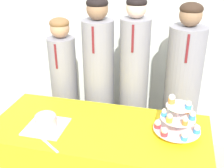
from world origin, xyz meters
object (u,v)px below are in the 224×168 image
cupcake_stand (178,119)px  student_3 (180,100)px  student_0 (65,93)px  student_1 (99,89)px  student_2 (133,92)px  cake_knife (46,141)px  round_cake (46,121)px

cupcake_stand → student_3: size_ratio=0.20×
student_0 → student_3: bearing=0.0°
student_0 → student_1: bearing=0.0°
cupcake_stand → student_0: 1.20m
cupcake_stand → student_2: size_ratio=0.20×
student_0 → student_1: student_1 is taller
cake_knife → cupcake_stand: 0.89m
round_cake → cupcake_stand: 0.91m
round_cake → student_0: student_0 is taller
round_cake → student_0: size_ratio=0.20×
cupcake_stand → student_3: 0.57m
cake_knife → student_1: student_1 is taller
student_3 → cupcake_stand: bearing=-92.3°
cupcake_stand → student_0: student_0 is taller
cupcake_stand → student_1: student_1 is taller
round_cake → student_2: student_2 is taller
round_cake → student_1: bearing=74.8°
student_0 → student_1: size_ratio=0.88×
cake_knife → student_3: 1.20m
student_0 → student_3: student_3 is taller
student_2 → student_3: (0.41, 0.00, -0.03)m
round_cake → cake_knife: bearing=-66.4°
cupcake_stand → student_0: bearing=152.1°
student_0 → cake_knife: bearing=-75.5°
cupcake_stand → student_1: bearing=142.0°
student_1 → student_3: student_1 is taller
cake_knife → student_1: 0.86m
cupcake_stand → student_3: student_3 is taller
student_1 → round_cake: bearing=-105.2°
student_0 → cupcake_stand: bearing=-27.9°
student_0 → student_2: size_ratio=0.88×
student_0 → student_3: (1.07, 0.00, 0.07)m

